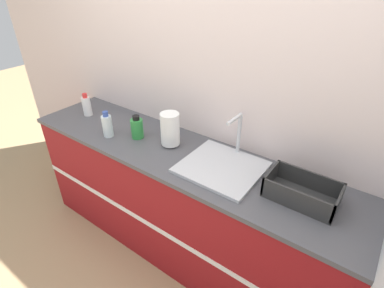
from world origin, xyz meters
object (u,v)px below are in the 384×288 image
object	(u,v)px
paper_towel_roll	(170,129)
dish_rack	(302,192)
sink	(222,165)
bottle_white_spray	(87,106)
bottle_green	(137,128)
bottle_clear	(107,125)

from	to	relation	value
paper_towel_roll	dish_rack	size ratio (longest dim) A/B	0.64
paper_towel_roll	sink	bearing A→B (deg)	-3.45
bottle_white_spray	paper_towel_roll	bearing A→B (deg)	2.55
bottle_white_spray	bottle_green	distance (m)	0.59
paper_towel_roll	bottle_green	bearing A→B (deg)	-166.61
paper_towel_roll	bottle_green	xyz separation A→B (m)	(-0.25, -0.06, -0.04)
bottle_white_spray	bottle_clear	size ratio (longest dim) A/B	0.97
dish_rack	bottle_white_spray	distance (m)	1.76
paper_towel_roll	bottle_clear	world-z (taller)	paper_towel_roll
bottle_white_spray	dish_rack	bearing A→B (deg)	0.51
sink	bottle_green	bearing A→B (deg)	-177.09
sink	bottle_clear	world-z (taller)	sink
bottle_white_spray	bottle_clear	xyz separation A→B (m)	(0.41, -0.13, 0.00)
sink	bottle_white_spray	size ratio (longest dim) A/B	2.53
dish_rack	bottle_green	distance (m)	1.16
paper_towel_roll	dish_rack	bearing A→B (deg)	-1.38
paper_towel_roll	bottle_white_spray	xyz separation A→B (m)	(-0.85, -0.04, -0.04)
dish_rack	bottle_clear	distance (m)	1.36
bottle_white_spray	bottle_green	bearing A→B (deg)	-2.23
dish_rack	bottle_white_spray	size ratio (longest dim) A/B	1.96
bottle_white_spray	bottle_green	xyz separation A→B (m)	(0.59, -0.02, -0.01)
dish_rack	bottle_clear	world-z (taller)	bottle_clear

